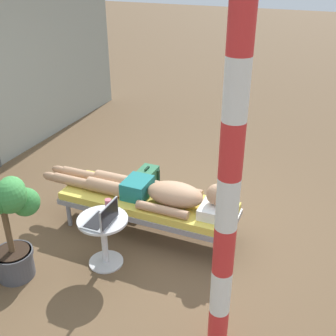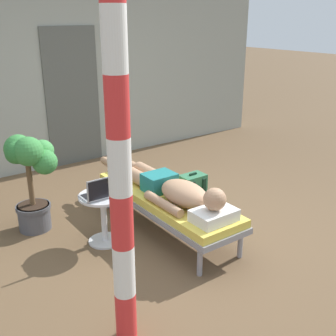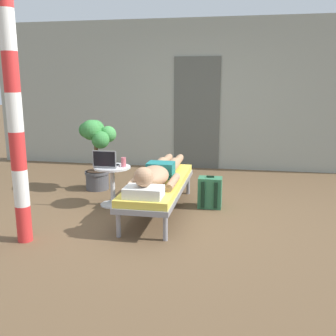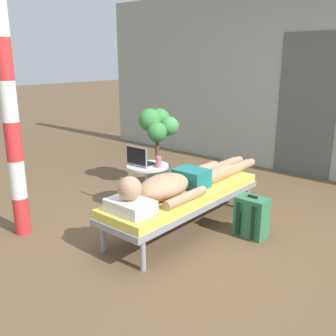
{
  "view_description": "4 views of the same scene",
  "coord_description": "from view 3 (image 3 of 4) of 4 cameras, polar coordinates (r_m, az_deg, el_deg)",
  "views": [
    {
      "loc": [
        -3.54,
        -1.55,
        2.76
      ],
      "look_at": [
        0.11,
        -0.03,
        0.68
      ],
      "focal_mm": 44.58,
      "sensor_mm": 36.0,
      "label": 1
    },
    {
      "loc": [
        -2.49,
        -3.16,
        2.2
      ],
      "look_at": [
        -0.09,
        0.14,
        0.69
      ],
      "focal_mm": 44.68,
      "sensor_mm": 36.0,
      "label": 2
    },
    {
      "loc": [
        0.83,
        -4.42,
        1.61
      ],
      "look_at": [
        -0.03,
        0.11,
        0.57
      ],
      "focal_mm": 41.35,
      "sensor_mm": 36.0,
      "label": 3
    },
    {
      "loc": [
        2.12,
        -2.78,
        1.72
      ],
      "look_at": [
        -0.27,
        0.01,
        0.65
      ],
      "focal_mm": 41.23,
      "sensor_mm": 36.0,
      "label": 4
    }
  ],
  "objects": [
    {
      "name": "house_door_panel",
      "position": [
        7.2,
        4.24,
        7.99
      ],
      "size": [
        0.84,
        0.03,
        2.04
      ],
      "primitive_type": "cube",
      "color": "#545651",
      "rests_on": "ground"
    },
    {
      "name": "laptop",
      "position": [
        5.03,
        -9.1,
        0.78
      ],
      "size": [
        0.31,
        0.24,
        0.23
      ],
      "color": "#A5A8AD",
      "rests_on": "side_table"
    },
    {
      "name": "house_wall_back",
      "position": [
        7.31,
        3.13,
        10.67
      ],
      "size": [
        7.6,
        0.2,
        2.7
      ],
      "primitive_type": "cube",
      "color": "#999E93",
      "rests_on": "ground"
    },
    {
      "name": "lounge_chair",
      "position": [
        4.79,
        -1.36,
        -2.57
      ],
      "size": [
        0.6,
        1.92,
        0.42
      ],
      "color": "gray",
      "rests_on": "ground"
    },
    {
      "name": "potted_plant",
      "position": [
        5.83,
        -10.5,
        3.45
      ],
      "size": [
        0.52,
        0.52,
        1.07
      ],
      "color": "#4C4C51",
      "rests_on": "ground"
    },
    {
      "name": "porch_post",
      "position": [
        4.02,
        -21.69,
        7.63
      ],
      "size": [
        0.15,
        0.15,
        2.63
      ],
      "color": "red",
      "rests_on": "ground"
    },
    {
      "name": "side_table",
      "position": [
        5.11,
        -8.18,
        -1.6
      ],
      "size": [
        0.48,
        0.48,
        0.52
      ],
      "color": "silver",
      "rests_on": "ground"
    },
    {
      "name": "ground_plane",
      "position": [
        4.77,
        0.06,
        -6.98
      ],
      "size": [
        40.0,
        40.0,
        0.0
      ],
      "primitive_type": "plane",
      "color": "brown"
    },
    {
      "name": "drink_glass",
      "position": [
        5.03,
        -6.58,
        0.88
      ],
      "size": [
        0.06,
        0.06,
        0.12
      ],
      "primitive_type": "cylinder",
      "color": "#D86672",
      "rests_on": "side_table"
    },
    {
      "name": "person_reclining",
      "position": [
        4.68,
        -1.55,
        -0.77
      ],
      "size": [
        0.53,
        2.17,
        0.32
      ],
      "color": "white",
      "rests_on": "lounge_chair"
    },
    {
      "name": "backpack",
      "position": [
        5.04,
        6.2,
        -3.64
      ],
      "size": [
        0.3,
        0.26,
        0.42
      ],
      "color": "#33724C",
      "rests_on": "ground"
    }
  ]
}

